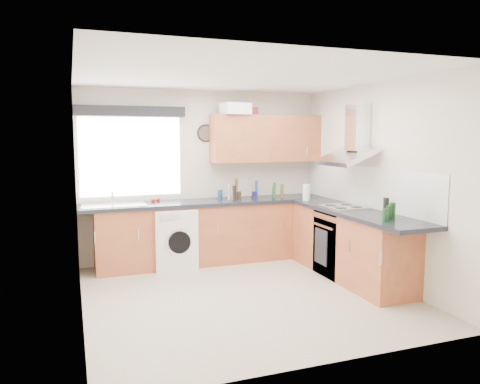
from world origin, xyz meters
name	(u,v)px	position (x,y,z in m)	size (l,w,h in m)	color
ground_plane	(245,294)	(0.00, 0.00, 0.00)	(3.60, 3.60, 0.00)	beige
ceiling	(245,76)	(0.00, 0.00, 2.50)	(3.60, 3.60, 0.02)	white
wall_back	(203,176)	(0.00, 1.80, 1.25)	(3.60, 0.02, 2.50)	silver
wall_front	(326,213)	(0.00, -1.80, 1.25)	(3.60, 0.02, 2.50)	silver
wall_left	(78,195)	(-1.80, 0.00, 1.25)	(0.02, 3.60, 2.50)	silver
wall_right	(378,183)	(1.80, 0.00, 1.25)	(0.02, 3.60, 2.50)	silver
window	(131,157)	(-1.05, 1.79, 1.55)	(1.40, 0.02, 1.10)	white
window_blind	(130,111)	(-1.05, 1.70, 2.18)	(1.50, 0.18, 0.14)	black
splashback	(363,186)	(1.79, 0.30, 1.18)	(0.01, 3.00, 0.54)	white
base_cab_back	(202,234)	(-0.10, 1.51, 0.43)	(3.00, 0.58, 0.86)	#A1502E
base_cab_corner	(301,226)	(1.50, 1.50, 0.43)	(0.60, 0.60, 0.86)	#A1502E
base_cab_right	(349,245)	(1.51, 0.15, 0.43)	(0.58, 2.10, 0.86)	#A1502E
worktop_back	(209,202)	(0.00, 1.50, 0.89)	(3.60, 0.62, 0.05)	black
worktop_right	(356,213)	(1.50, 0.00, 0.89)	(0.62, 2.42, 0.05)	black
sink	(114,202)	(-1.33, 1.50, 0.95)	(0.84, 0.46, 0.10)	silver
oven	(343,243)	(1.50, 0.30, 0.42)	(0.56, 0.58, 0.85)	black
hob_plate	(343,207)	(1.50, 0.30, 0.92)	(0.52, 0.52, 0.01)	silver
extractor_hood	(352,141)	(1.60, 0.30, 1.77)	(0.52, 0.78, 0.66)	silver
upper_cabinets	(266,139)	(0.95, 1.62, 1.80)	(1.70, 0.35, 0.70)	#A1502E
washing_machine	(175,238)	(-0.52, 1.40, 0.42)	(0.57, 0.55, 0.84)	white
wall_clock	(206,133)	(0.05, 1.78, 1.88)	(0.27, 0.27, 0.04)	black
casserole	(235,109)	(0.42, 1.52, 2.23)	(0.39, 0.28, 0.16)	white
storage_box	(247,111)	(0.68, 1.72, 2.21)	(0.26, 0.22, 0.12)	#A12B32
utensil_pot	(236,194)	(0.45, 1.58, 0.97)	(0.09, 0.09, 0.13)	tan
kitchen_roll	(307,192)	(1.35, 1.05, 1.03)	(0.11, 0.11, 0.23)	white
tomato_cluster	(155,200)	(-0.75, 1.65, 0.94)	(0.13, 0.13, 0.06)	#BD1E03
jar_0	(233,196)	(0.36, 1.46, 0.96)	(0.04, 0.04, 0.11)	#A79A8E
jar_1	(239,195)	(0.47, 1.51, 0.97)	(0.07, 0.07, 0.12)	#342B1C
jar_2	(274,192)	(1.04, 1.52, 0.99)	(0.05, 0.05, 0.17)	#4A1A1E
jar_3	(282,191)	(1.13, 1.43, 1.01)	(0.05, 0.05, 0.21)	brown
jar_4	(220,194)	(0.23, 1.65, 0.98)	(0.07, 0.07, 0.13)	navy
jar_5	(274,191)	(1.00, 1.40, 1.03)	(0.04, 0.04, 0.24)	#1F5827
jar_6	(229,192)	(0.32, 1.52, 1.02)	(0.05, 0.05, 0.23)	#A7998E
jar_7	(254,195)	(0.73, 1.56, 0.96)	(0.07, 0.07, 0.10)	#1B1853
jar_8	(234,193)	(0.37, 1.43, 1.02)	(0.06, 0.06, 0.21)	black
jar_9	(256,189)	(0.81, 1.67, 1.03)	(0.04, 0.04, 0.25)	#1D548D
bottle_0	(386,208)	(1.49, -0.59, 1.03)	(0.07, 0.07, 0.24)	black
bottle_1	(385,215)	(1.35, -0.76, 0.98)	(0.07, 0.07, 0.14)	#18441F
bottle_2	(389,213)	(1.45, -0.70, 1.00)	(0.06, 0.06, 0.17)	#153B1A
bottle_3	(392,211)	(1.50, -0.69, 1.01)	(0.07, 0.07, 0.20)	#163E17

